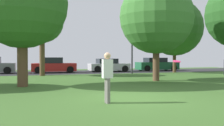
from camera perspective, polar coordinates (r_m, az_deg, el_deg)
The scene contains 12 objects.
ground_plane at distance 9.01m, azimuth 4.23°, elevation -8.12°, with size 44.00×44.00×0.00m, color #3D6628.
road_strip at distance 24.52m, azimuth -9.85°, elevation -2.12°, with size 44.00×6.40×0.01m, color #28282B.
oak_tree_left at distance 13.52m, azimuth -20.02°, elevation 12.84°, with size 4.59×4.59×6.51m.
maple_tree_far at distance 24.77m, azimuth 14.22°, elevation 7.87°, with size 5.40×5.40×7.02m.
birch_tree_lone at distance 20.64m, azimuth -15.84°, elevation 9.13°, with size 3.42×3.42×6.04m.
oak_tree_right at distance 15.93m, azimuth 10.16°, elevation 10.33°, with size 4.59×4.59×6.28m.
person_catcher at distance 7.96m, azimuth -1.07°, elevation -2.85°, with size 0.32×0.30×1.63m.
frisbee_disc at distance 9.01m, azimuth 14.69°, elevation 0.37°, with size 0.27×0.27×0.08m.
parked_car_red at distance 24.25m, azimuth -13.38°, elevation -0.61°, with size 4.10×2.08×1.46m.
parked_car_silver at distance 25.29m, azimuth -0.83°, elevation -0.61°, with size 4.06×2.04×1.33m.
parked_car_green at distance 27.41m, azimuth 10.26°, elevation -0.38°, with size 4.53×1.95×1.42m.
street_lamp_post at distance 22.11m, azimuth 4.63°, elevation 3.34°, with size 0.14×0.14×4.50m, color #2D2D33.
Camera 1 is at (-3.31, -8.25, 1.48)m, focal length 39.70 mm.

